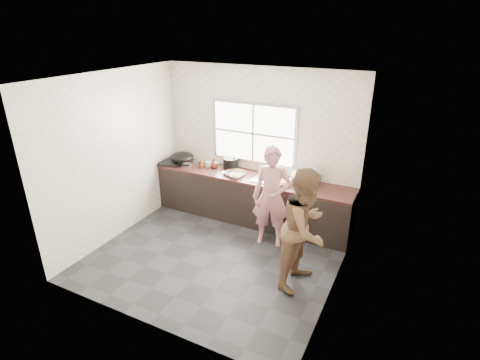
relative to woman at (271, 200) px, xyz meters
The scene contains 30 objects.
floor 1.23m from the woman, 129.49° to the right, with size 3.60×3.20×0.01m, color #28282B.
ceiling 2.16m from the woman, 129.49° to the right, with size 3.60×3.20×0.01m, color silver.
wall_back 1.21m from the woman, 125.01° to the left, with size 3.60×0.01×2.70m, color beige.
wall_left 2.59m from the woman, 163.01° to the right, with size 0.01×3.20×2.70m, color silver.
wall_right 1.52m from the woman, 31.63° to the right, with size 0.01×3.20×2.70m, color beige.
wall_front 2.49m from the woman, 104.54° to the right, with size 3.60×0.01×2.70m, color silver.
cabinet 0.90m from the woman, 137.72° to the left, with size 3.60×0.62×0.82m, color black.
countertop 0.82m from the woman, 137.72° to the left, with size 3.60×0.64×0.04m, color #361B16.
sink 0.62m from the woman, 115.00° to the left, with size 0.55×0.45×0.02m, color silver.
faucet 0.83m from the woman, 108.90° to the left, with size 0.02×0.02×0.30m, color silver.
window_frame 1.36m from the woman, 129.69° to the left, with size 1.60×0.05×1.10m, color #9EA0A5.
window_glazing 1.34m from the woman, 130.53° to the left, with size 1.50×0.01×1.00m, color white.
woman is the anchor object (origin of this frame).
person_side 1.07m from the woman, 43.38° to the right, with size 0.82×0.64×1.68m, color brown.
cutting_board 1.05m from the woman, 150.44° to the left, with size 0.39×0.39×0.04m, color #302213.
cleaver 1.12m from the woman, 157.09° to the left, with size 0.18×0.09×0.01m, color silver.
bowl_mince 0.91m from the woman, 154.96° to the left, with size 0.21×0.21×0.05m, color silver.
bowl_crabs 0.50m from the woman, 89.28° to the left, with size 0.22×0.22×0.07m, color white.
bowl_held 0.47m from the woman, 87.83° to the left, with size 0.20×0.20×0.06m, color white.
black_pot 1.36m from the woman, 146.27° to the left, with size 0.27×0.27×0.20m, color black.
plate_food 1.72m from the woman, 152.81° to the left, with size 0.24×0.24×0.02m, color white.
bottle_green 1.34m from the woman, 143.55° to the left, with size 0.11×0.11×0.29m, color #3E7827.
bottle_brown_tall 1.71m from the woman, 161.90° to the left, with size 0.08×0.08×0.17m, color #4F2813.
bottle_brown_short 1.53m from the woman, 156.24° to the left, with size 0.14×0.14×0.17m, color #4C2013.
glass_jar 1.65m from the woman, 158.37° to the left, with size 0.07×0.07×0.11m, color silver.
burner 2.30m from the woman, 168.76° to the left, with size 0.39×0.39×0.06m, color black.
wok 2.12m from the woman, 165.75° to the left, with size 0.44×0.44×0.17m, color black.
dish_rack 0.81m from the woman, 65.49° to the left, with size 0.39×0.28×0.29m, color white.
pot_lid_left 2.02m from the woman, 165.48° to the left, with size 0.23×0.23×0.01m, color silver.
pot_lid_right 2.00m from the woman, 156.88° to the left, with size 0.23×0.23×0.01m, color silver.
Camera 1 is at (2.53, -4.21, 3.34)m, focal length 28.00 mm.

